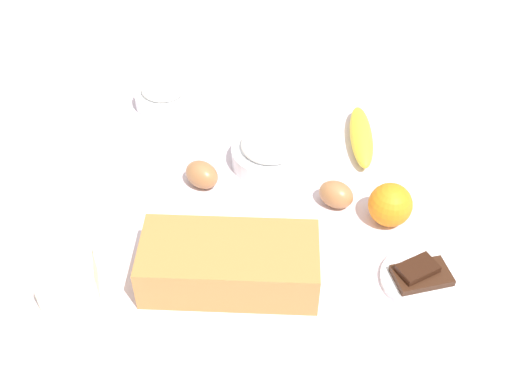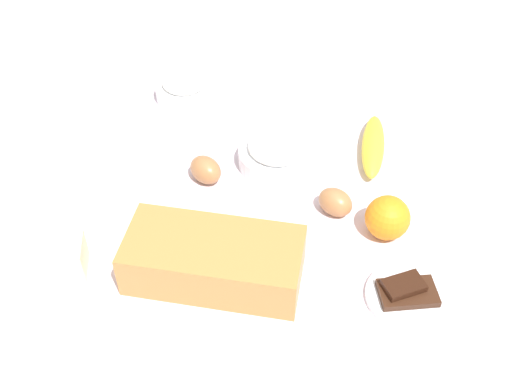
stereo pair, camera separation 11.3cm
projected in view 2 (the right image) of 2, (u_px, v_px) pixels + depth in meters
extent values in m
cube|color=silver|center=(256.00, 203.00, 1.17)|extent=(2.40, 2.40, 0.02)
cube|color=#B77A3D|center=(214.00, 260.00, 1.00)|extent=(0.28, 0.13, 0.08)
cube|color=black|center=(214.00, 258.00, 1.00)|extent=(0.27, 0.12, 0.07)
cylinder|color=white|center=(185.00, 92.00, 1.38)|extent=(0.13, 0.13, 0.03)
torus|color=white|center=(184.00, 86.00, 1.37)|extent=(0.13, 0.13, 0.01)
ellipsoid|color=white|center=(184.00, 82.00, 1.36)|extent=(0.10, 0.10, 0.03)
cylinder|color=white|center=(277.00, 157.00, 1.22)|extent=(0.15, 0.15, 0.04)
torus|color=white|center=(277.00, 151.00, 1.21)|extent=(0.15, 0.15, 0.01)
ellipsoid|color=white|center=(277.00, 146.00, 1.20)|extent=(0.11, 0.11, 0.04)
ellipsoid|color=yellow|center=(373.00, 146.00, 1.24)|extent=(0.05, 0.19, 0.04)
sphere|color=orange|center=(388.00, 218.00, 1.07)|extent=(0.08, 0.08, 0.08)
cube|color=#F4EDB2|center=(57.00, 259.00, 1.02)|extent=(0.10, 0.09, 0.06)
ellipsoid|color=#A77044|center=(335.00, 202.00, 1.12)|extent=(0.08, 0.08, 0.05)
ellipsoid|color=#A26D42|center=(206.00, 170.00, 1.18)|extent=(0.08, 0.08, 0.05)
cylinder|color=white|center=(407.00, 297.00, 0.99)|extent=(0.13, 0.13, 0.01)
cube|color=#381E11|center=(408.00, 293.00, 0.98)|extent=(0.10, 0.08, 0.01)
cube|color=black|center=(404.00, 285.00, 0.98)|extent=(0.07, 0.07, 0.01)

